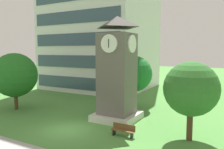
{
  "coord_description": "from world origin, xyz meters",
  "views": [
    {
      "loc": [
        11.59,
        -13.46,
        6.26
      ],
      "look_at": [
        1.09,
        5.41,
        4.04
      ],
      "focal_mm": 35.94,
      "sensor_mm": 36.0,
      "label": 1
    }
  ],
  "objects_px": {
    "park_bench": "(123,130)",
    "tree_near_tower": "(134,74)",
    "clock_tower": "(117,75)",
    "tree_streetside": "(15,75)",
    "tree_by_building": "(191,89)"
  },
  "relations": [
    {
      "from": "tree_near_tower",
      "to": "tree_by_building",
      "type": "xyz_separation_m",
      "value": [
        7.17,
        -6.72,
        -0.13
      ]
    },
    {
      "from": "tree_near_tower",
      "to": "tree_streetside",
      "type": "relative_size",
      "value": 0.94
    },
    {
      "from": "park_bench",
      "to": "tree_streetside",
      "type": "distance_m",
      "value": 14.03
    },
    {
      "from": "tree_near_tower",
      "to": "tree_by_building",
      "type": "bearing_deg",
      "value": -43.11
    },
    {
      "from": "park_bench",
      "to": "tree_near_tower",
      "type": "distance_m",
      "value": 9.39
    },
    {
      "from": "clock_tower",
      "to": "tree_near_tower",
      "type": "height_order",
      "value": "clock_tower"
    },
    {
      "from": "park_bench",
      "to": "tree_near_tower",
      "type": "relative_size",
      "value": 0.31
    },
    {
      "from": "tree_streetside",
      "to": "tree_by_building",
      "type": "distance_m",
      "value": 18.0
    },
    {
      "from": "tree_near_tower",
      "to": "tree_streetside",
      "type": "bearing_deg",
      "value": -146.99
    },
    {
      "from": "clock_tower",
      "to": "tree_streetside",
      "type": "bearing_deg",
      "value": -169.42
    },
    {
      "from": "park_bench",
      "to": "tree_by_building",
      "type": "xyz_separation_m",
      "value": [
        4.42,
        1.62,
        3.2
      ]
    },
    {
      "from": "tree_streetside",
      "to": "tree_by_building",
      "type": "xyz_separation_m",
      "value": [
        18.0,
        0.32,
        -0.08
      ]
    },
    {
      "from": "clock_tower",
      "to": "tree_streetside",
      "type": "relative_size",
      "value": 1.54
    },
    {
      "from": "tree_by_building",
      "to": "tree_near_tower",
      "type": "bearing_deg",
      "value": 136.89
    },
    {
      "from": "park_bench",
      "to": "clock_tower",
      "type": "bearing_deg",
      "value": 124.17
    }
  ]
}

